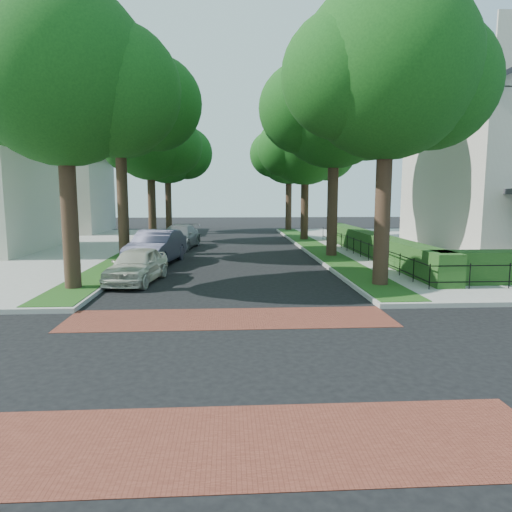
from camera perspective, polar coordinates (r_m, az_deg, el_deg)
The scene contains 19 objects.
ground at distance 9.73m, azimuth -3.23°, elevation -12.86°, with size 120.00×120.00×0.00m, color black.
crosswalk_far at distance 12.77m, azimuth -3.28°, elevation -7.79°, with size 9.00×2.20×0.01m, color maroon.
crosswalk_near at distance 6.82m, azimuth -3.14°, elevation -22.29°, with size 9.00×2.20×0.01m, color maroon.
grass_strip_ne at distance 28.91m, azimuth 7.42°, elevation 1.17°, with size 1.60×29.80×0.02m, color #244313.
grass_strip_nw at distance 28.91m, azimuth -14.12°, elevation 1.00°, with size 1.60×29.80×0.02m, color #244313.
tree_right_near at distance 17.79m, azimuth 16.22°, elevation 21.10°, with size 7.75×6.67×10.66m.
tree_right_mid at distance 25.41m, azimuth 9.93°, elevation 17.95°, with size 8.25×7.09×11.22m.
tree_right_far at distance 33.98m, azimuth 6.31°, elevation 13.55°, with size 7.25×6.23×9.74m.
tree_right_back at distance 42.88m, azimuth 4.25°, elevation 12.83°, with size 7.50×6.45×10.20m.
tree_left_near at distance 17.63m, azimuth -22.49°, elevation 19.75°, with size 7.50×6.45×10.20m.
tree_left_mid at distance 25.43m, azimuth -16.43°, elevation 18.58°, with size 8.00×6.88×11.48m.
tree_left_far at distance 33.96m, azimuth -12.88°, elevation 13.77°, with size 7.00×6.02×9.86m.
tree_left_back at distance 42.88m, azimuth -10.87°, elevation 12.91°, with size 7.75×6.66×10.44m.
hedge_main_road at distance 25.45m, azimuth 14.26°, elevation 1.45°, with size 1.00×18.00×1.20m, color #184116.
fence_main_road at distance 25.24m, azimuth 12.52°, elevation 1.11°, with size 0.06×18.00×0.90m, color black, non-canonical shape.
house_left_far at distance 43.96m, azimuth -24.34°, elevation 9.14°, with size 10.00×9.00×10.14m.
parked_car_front at distance 18.32m, azimuth -14.67°, elevation -1.11°, with size 1.63×4.05×1.38m, color beige.
parked_car_middle at distance 22.96m, azimuth -12.37°, elevation 1.08°, with size 1.78×5.09×1.68m, color #212332.
parked_car_rear at distance 29.50m, azimuth -9.62°, elevation 2.37°, with size 2.05×5.05×1.47m, color gray.
Camera 1 is at (-0.00, -9.11, 3.41)m, focal length 32.00 mm.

